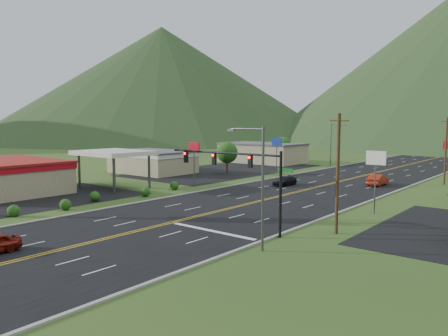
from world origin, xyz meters
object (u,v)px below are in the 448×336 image
Objects in this scene: streetlight_west at (332,142)px; car_red_far at (378,180)px; traffic_signal at (241,169)px; car_dark_mid at (285,181)px; streetlight_east at (259,180)px; gas_canopy at (114,154)px.

streetlight_west reaches higher than car_red_far.
car_dark_mid is (-10.92, 25.22, -4.65)m from traffic_signal.
streetlight_east is 1.79× the size of car_red_far.
gas_canopy reaches higher than car_dark_mid.
streetlight_west reaches higher than car_dark_mid.
traffic_signal is 1.31× the size of gas_canopy.
traffic_signal is at bearing -72.03° from streetlight_west.
car_dark_mid is (-15.61, 29.21, -4.50)m from streetlight_east.
car_red_far is at bearing 97.54° from streetlight_east.
streetlight_west is at bearing 110.86° from streetlight_east.
traffic_signal reaches higher than car_red_far.
traffic_signal is 29.59m from gas_canopy.
car_red_far is at bearing -51.15° from streetlight_west.
streetlight_east reaches higher than car_red_far.
gas_canopy is 24.95m from car_dark_mid.
streetlight_west reaches higher than gas_canopy.
car_red_far is at bearing 42.52° from gas_canopy.
gas_canopy is (-28.48, 8.00, -0.46)m from traffic_signal.
streetlight_west is (-18.16, 56.00, -0.15)m from traffic_signal.
gas_canopy is 38.44m from car_red_far.
car_red_far is (17.85, -22.16, -4.35)m from streetlight_west.
streetlight_west is 0.90× the size of gas_canopy.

